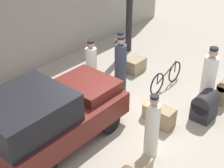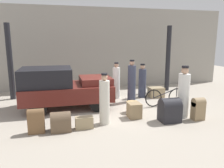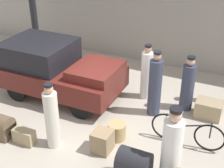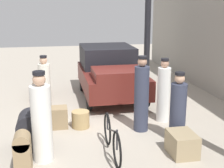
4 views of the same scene
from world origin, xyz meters
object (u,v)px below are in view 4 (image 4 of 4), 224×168
porter_standing_middle (178,110)px  trunk_large_brown (38,100)px  conductor_in_dark_uniform (164,93)px  trunk_wicker_pale (182,144)px  bicycle (112,138)px  truck (110,71)px  trunk_barrel_dark (30,130)px  wicker_basket (81,119)px  porter_carrying_trunk (141,97)px  suitcase_small_leather (38,91)px  suitcase_tan_flat (22,151)px  trunk_umber_medium (58,117)px  porter_lifting_near_truck (45,87)px  suitcase_black_upright (39,82)px  porter_with_bicycle (42,121)px

porter_standing_middle → trunk_large_brown: bearing=-134.5°
conductor_in_dark_uniform → trunk_wicker_pale: 2.01m
bicycle → truck: bearing=169.9°
trunk_barrel_dark → wicker_basket: bearing=127.8°
truck → porter_carrying_trunk: (2.98, 0.22, -0.02)m
bicycle → suitcase_small_leather: 4.56m
suitcase_tan_flat → trunk_barrel_dark: (-1.03, 0.08, -0.01)m
bicycle → suitcase_small_leather: (-4.25, -1.63, -0.09)m
porter_standing_middle → trunk_umber_medium: bearing=-116.5°
truck → conductor_in_dark_uniform: size_ratio=2.07×
conductor_in_dark_uniform → trunk_umber_medium: bearing=-91.4°
wicker_basket → suitcase_small_leather: bearing=-156.9°
porter_carrying_trunk → trunk_large_brown: porter_carrying_trunk is taller
trunk_barrel_dark → suitcase_small_leather: size_ratio=1.36×
bicycle → trunk_barrel_dark: 1.81m
bicycle → trunk_wicker_pale: bicycle is taller
conductor_in_dark_uniform → porter_lifting_near_truck: size_ratio=1.01×
trunk_large_brown → trunk_umber_medium: size_ratio=1.03×
porter_carrying_trunk → porter_lifting_near_truck: bearing=-126.3°
bicycle → suitcase_small_leather: bicycle is taller
wicker_basket → suitcase_black_upright: 3.54m
porter_lifting_near_truck → suitcase_small_leather: size_ratio=2.81×
trunk_large_brown → trunk_barrel_dark: trunk_barrel_dark is taller
wicker_basket → conductor_in_dark_uniform: 2.28m
porter_lifting_near_truck → suitcase_small_leather: porter_lifting_near_truck is taller
porter_with_bicycle → suitcase_tan_flat: 0.67m
trunk_barrel_dark → conductor_in_dark_uniform: bearing=105.8°
porter_with_bicycle → suitcase_tan_flat: (0.37, -0.36, -0.43)m
trunk_wicker_pale → trunk_large_brown: 4.89m
trunk_wicker_pale → suitcase_tan_flat: 3.20m
trunk_wicker_pale → trunk_barrel_dark: (-0.96, -3.11, 0.17)m
suitcase_small_leather → porter_with_bicycle: bearing=3.2°
trunk_wicker_pale → wicker_basket: bearing=-134.0°
porter_with_bicycle → conductor_in_dark_uniform: bearing=117.6°
porter_with_bicycle → trunk_barrel_dark: size_ratio=2.27×
trunk_large_brown → suitcase_black_upright: (-1.40, -0.01, 0.21)m
trunk_wicker_pale → trunk_umber_medium: bearing=-128.5°
truck → trunk_barrel_dark: size_ratio=4.35×
truck → trunk_umber_medium: bearing=-36.6°
porter_lifting_near_truck → porter_standing_middle: bearing=50.4°
wicker_basket → conductor_in_dark_uniform: (-0.05, 2.21, 0.57)m
suitcase_black_upright → suitcase_small_leather: size_ratio=1.24×
bicycle → suitcase_black_upright: (-4.95, -1.63, 0.02)m
truck → bicycle: size_ratio=1.99×
wicker_basket → porter_with_bicycle: porter_with_bicycle is taller
conductor_in_dark_uniform → trunk_barrel_dark: bearing=-74.2°
trunk_large_brown → suitcase_black_upright: bearing=-179.5°
wicker_basket → porter_standing_middle: porter_standing_middle is taller
suitcase_black_upright → suitcase_small_leather: bearing=0.1°
trunk_wicker_pale → porter_lifting_near_truck: bearing=-138.0°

